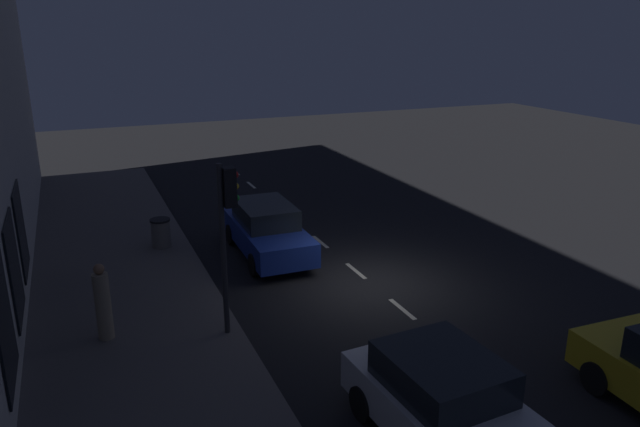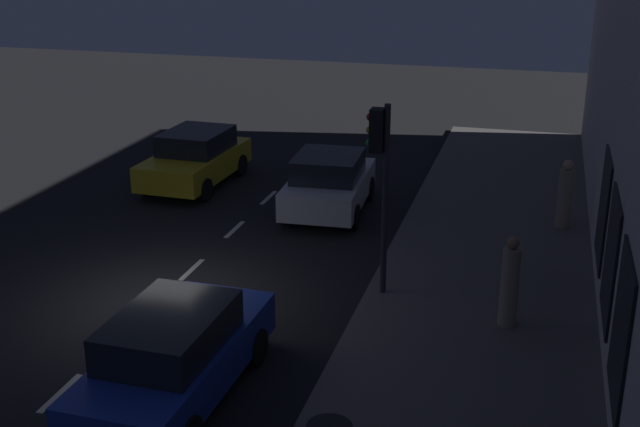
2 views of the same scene
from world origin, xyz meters
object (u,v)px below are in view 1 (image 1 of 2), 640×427
Objects in this scene: parked_car_2 at (445,402)px; traffic_light at (227,215)px; trash_bin at (161,233)px; parked_car_1 at (267,230)px; pedestrian_1 at (103,304)px.

traffic_light is at bearing -67.81° from parked_car_2.
traffic_light reaches higher than trash_bin.
pedestrian_1 reaches higher than parked_car_1.
traffic_light is 2.21× the size of pedestrian_1.
traffic_light is 0.99× the size of parked_car_2.
traffic_light is 5.51m from parked_car_1.
trash_bin is at bearing 73.01° from pedestrian_1.
parked_car_2 is (-2.31, 4.84, -2.11)m from traffic_light.
trash_bin is (-2.00, -5.31, -0.37)m from pedestrian_1.
parked_car_1 is 9.38m from parked_car_2.
traffic_light is 4.37× the size of trash_bin.
pedestrian_1 is 5.69m from trash_bin.
parked_car_1 is at bearing 40.92° from pedestrian_1.
parked_car_2 is 2.24× the size of pedestrian_1.
trash_bin is (0.63, -6.10, -2.30)m from traffic_light.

